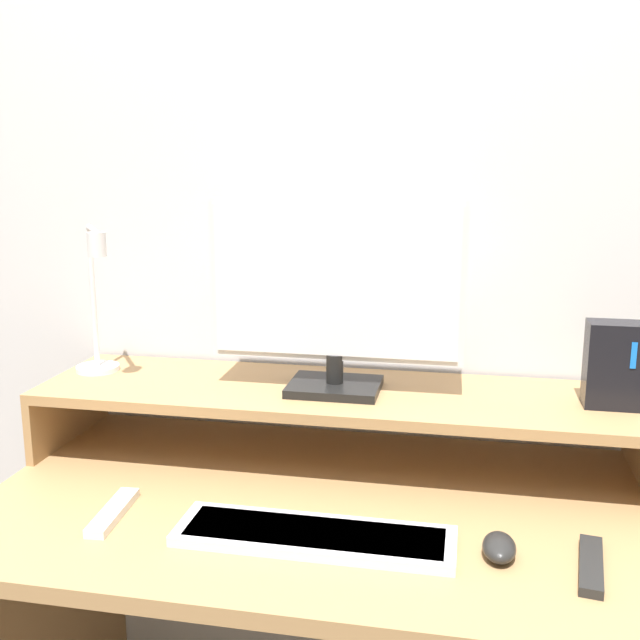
# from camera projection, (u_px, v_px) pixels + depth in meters

# --- Properties ---
(wall_back) EXTENTS (6.00, 0.05, 2.50)m
(wall_back) POSITION_uv_depth(u_px,v_px,m) (352.00, 201.00, 1.70)
(wall_back) COLOR silver
(wall_back) RESTS_ON ground_plane
(desk) EXTENTS (1.27, 0.74, 0.71)m
(desk) POSITION_uv_depth(u_px,v_px,m) (317.00, 592.00, 1.47)
(desk) COLOR #A87F51
(desk) RESTS_ON ground_plane
(monitor_shelf) EXTENTS (1.27, 0.34, 0.16)m
(monitor_shelf) POSITION_uv_depth(u_px,v_px,m) (336.00, 399.00, 1.59)
(monitor_shelf) COLOR #A87F51
(monitor_shelf) RESTS_ON desk
(monitor) EXTENTS (0.53, 0.15, 0.40)m
(monitor) POSITION_uv_depth(u_px,v_px,m) (334.00, 292.00, 1.53)
(monitor) COLOR black
(monitor) RESTS_ON monitor_shelf
(desk_lamp) EXTENTS (0.14, 0.18, 0.34)m
(desk_lamp) POSITION_uv_depth(u_px,v_px,m) (96.00, 311.00, 1.66)
(desk_lamp) COLOR silver
(desk_lamp) RESTS_ON monitor_shelf
(router_dock) EXTENTS (0.10, 0.07, 0.17)m
(router_dock) POSITION_uv_depth(u_px,v_px,m) (613.00, 365.00, 1.46)
(router_dock) COLOR black
(router_dock) RESTS_ON monitor_shelf
(keyboard) EXTENTS (0.48, 0.14, 0.02)m
(keyboard) POSITION_uv_depth(u_px,v_px,m) (314.00, 536.00, 1.27)
(keyboard) COLOR silver
(keyboard) RESTS_ON desk
(mouse) EXTENTS (0.05, 0.09, 0.04)m
(mouse) POSITION_uv_depth(u_px,v_px,m) (499.00, 547.00, 1.22)
(mouse) COLOR black
(mouse) RESTS_ON desk
(remote_control) EXTENTS (0.05, 0.18, 0.02)m
(remote_control) POSITION_uv_depth(u_px,v_px,m) (113.00, 512.00, 1.36)
(remote_control) COLOR white
(remote_control) RESTS_ON desk
(remote_secondary) EXTENTS (0.06, 0.17, 0.02)m
(remote_secondary) POSITION_uv_depth(u_px,v_px,m) (591.00, 565.00, 1.18)
(remote_secondary) COLOR black
(remote_secondary) RESTS_ON desk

